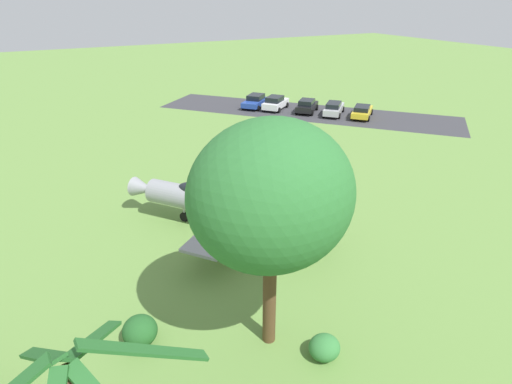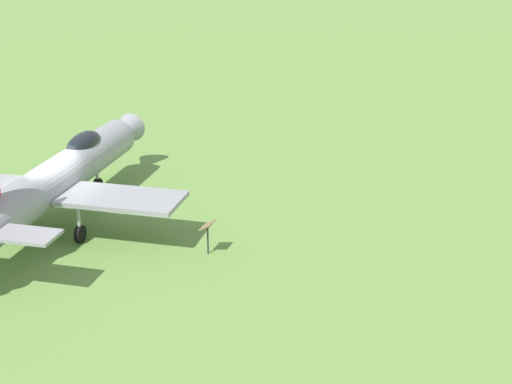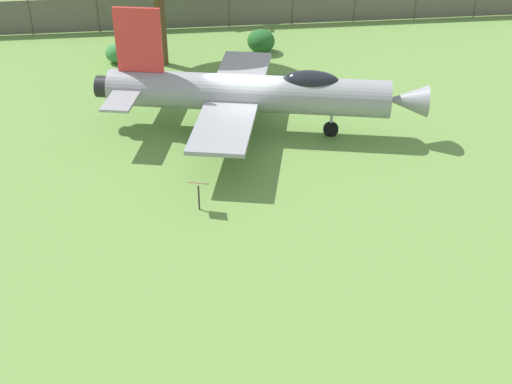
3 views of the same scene
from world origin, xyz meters
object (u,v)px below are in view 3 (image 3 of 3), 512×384
display_jet (256,92)px  shrub_by_tree (118,53)px  shrub_near_fence (261,41)px  info_plaque (198,187)px

display_jet → shrub_by_tree: bearing=138.1°
shrub_near_fence → shrub_by_tree: size_ratio=1.17×
display_jet → shrub_by_tree: size_ratio=9.31×
shrub_near_fence → info_plaque: bearing=-143.0°
display_jet → shrub_near_fence: (6.59, 6.28, -1.14)m
shrub_near_fence → info_plaque: (-11.92, -8.98, 0.27)m
shrub_near_fence → shrub_by_tree: bearing=146.5°
display_jet → shrub_near_fence: display_jet is taller
shrub_by_tree → info_plaque: size_ratio=1.07×
shrub_by_tree → info_plaque: info_plaque is taller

